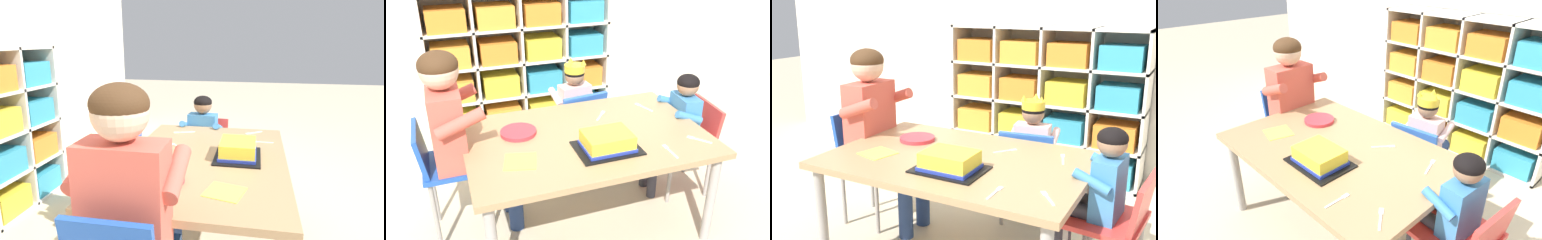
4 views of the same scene
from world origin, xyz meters
TOP-DOWN VIEW (x-y plane):
  - ground at (0.00, 0.00)m, footprint 16.00×16.00m
  - storage_cubby_shelf at (-0.04, 1.47)m, footprint 1.50×0.34m
  - activity_table at (0.00, 0.00)m, footprint 1.29×0.86m
  - classroom_chair_blue at (0.16, 0.57)m, footprint 0.38×0.36m
  - child_with_crown at (0.15, 0.67)m, footprint 0.31×0.32m
  - classroom_chair_adult_side at (-0.74, 0.17)m, footprint 0.33×0.33m
  - adult_helper_seated at (-0.63, 0.17)m, footprint 0.44×0.41m
  - classroom_chair_guest_side at (0.76, 0.12)m, footprint 0.37×0.38m
  - guest_at_table_side at (0.66, 0.13)m, footprint 0.31×0.31m
  - birthday_cake_on_tray at (0.05, -0.17)m, footprint 0.32×0.24m
  - paper_plate_stack at (-0.34, 0.14)m, footprint 0.20×0.20m
  - paper_napkin_square at (-0.39, -0.15)m, footprint 0.19×0.19m
  - fork_at_table_front_edge at (0.54, -0.25)m, footprint 0.09×0.11m
  - fork_near_child_seat at (0.34, -0.30)m, footprint 0.02×0.14m
  - fork_scattered_mid_table at (0.46, 0.22)m, footprint 0.06×0.14m
  - fork_near_cake_tray at (0.17, 0.20)m, footprint 0.10×0.11m

SIDE VIEW (x-z plane):
  - ground at x=0.00m, z-range 0.00..0.00m
  - classroom_chair_blue at x=0.16m, z-range 0.05..0.66m
  - classroom_chair_guest_side at x=0.76m, z-range 0.08..0.68m
  - classroom_chair_adult_side at x=-0.74m, z-range 0.10..0.79m
  - child_with_crown at x=0.15m, z-range 0.09..0.90m
  - guest_at_table_side at x=0.66m, z-range 0.11..0.91m
  - activity_table at x=0.00m, z-range 0.24..0.82m
  - storage_cubby_shelf at x=-0.04m, z-range -0.03..1.13m
  - paper_napkin_square at x=-0.39m, z-range 0.58..0.59m
  - fork_at_table_front_edge at x=0.54m, z-range 0.58..0.59m
  - fork_near_child_seat at x=0.34m, z-range 0.58..0.59m
  - fork_scattered_mid_table at x=0.46m, z-range 0.58..0.59m
  - fork_near_cake_tray at x=0.17m, z-range 0.58..0.59m
  - paper_plate_stack at x=-0.34m, z-range 0.58..0.61m
  - birthday_cake_on_tray at x=0.05m, z-range 0.58..0.67m
  - adult_helper_seated at x=-0.63m, z-range 0.13..1.21m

